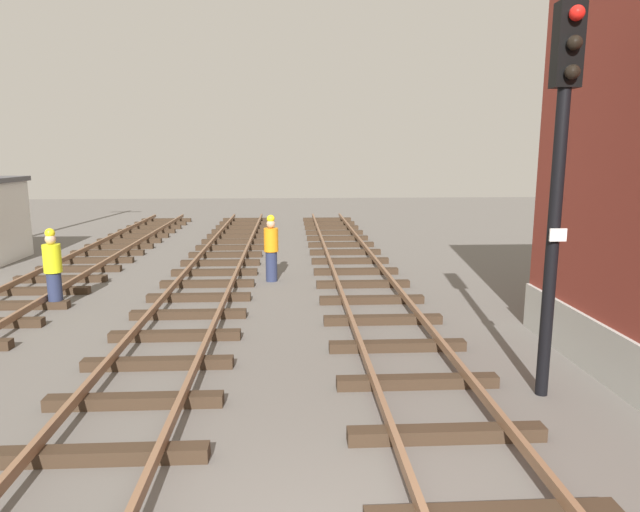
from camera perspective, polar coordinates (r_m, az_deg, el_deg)
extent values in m
cube|color=#38281C|center=(7.52, 12.77, -17.30)|extent=(2.50, 0.24, 0.18)
cube|color=#38281C|center=(8.94, 9.90, -12.54)|extent=(2.50, 0.24, 0.18)
cube|color=#38281C|center=(10.41, 7.90, -9.09)|extent=(2.50, 0.24, 0.18)
cube|color=#38281C|center=(11.92, 6.43, -6.49)|extent=(2.50, 0.24, 0.18)
cube|color=#38281C|center=(13.46, 5.30, -4.48)|extent=(2.50, 0.24, 0.18)
cube|color=#38281C|center=(15.01, 4.41, -2.88)|extent=(2.50, 0.24, 0.18)
cube|color=#38281C|center=(16.57, 3.68, -1.58)|extent=(2.50, 0.24, 0.18)
cube|color=#38281C|center=(18.15, 3.09, -0.51)|extent=(2.50, 0.24, 0.18)
cube|color=#38281C|center=(19.73, 2.59, 0.40)|extent=(2.50, 0.24, 0.18)
cube|color=#38281C|center=(21.32, 2.16, 1.16)|extent=(2.50, 0.24, 0.18)
cube|color=#38281C|center=(22.91, 1.79, 1.83)|extent=(2.50, 0.24, 0.18)
cube|color=#38281C|center=(24.51, 1.47, 2.40)|extent=(2.50, 0.24, 0.18)
cube|color=#38281C|center=(26.10, 1.19, 2.91)|extent=(2.50, 0.24, 0.18)
cube|color=#38281C|center=(27.70, 0.94, 3.35)|extent=(2.50, 0.24, 0.18)
cube|color=#38281C|center=(29.31, 0.72, 3.75)|extent=(2.50, 0.24, 0.18)
cube|color=#38281C|center=(7.38, -21.43, -18.39)|extent=(2.50, 0.24, 0.18)
cube|color=#38281C|center=(8.61, -18.38, -13.87)|extent=(2.50, 0.24, 0.18)
cube|color=#38281C|center=(9.89, -16.19, -10.48)|extent=(2.50, 0.24, 0.18)
cube|color=#38281C|center=(11.22, -14.55, -7.87)|extent=(2.50, 0.24, 0.18)
cube|color=#38281C|center=(12.56, -13.26, -5.81)|extent=(2.50, 0.24, 0.18)
cube|color=#38281C|center=(13.93, -12.24, -4.15)|extent=(2.50, 0.24, 0.18)
cube|color=#38281C|center=(15.31, -11.40, -2.79)|extent=(2.50, 0.24, 0.18)
cube|color=#38281C|center=(16.70, -10.70, -1.65)|extent=(2.50, 0.24, 0.18)
cube|color=#38281C|center=(18.10, -10.11, -0.69)|extent=(2.50, 0.24, 0.18)
cube|color=#38281C|center=(19.50, -9.61, 0.13)|extent=(2.50, 0.24, 0.18)
cube|color=#38281C|center=(20.91, -9.17, 0.85)|extent=(2.50, 0.24, 0.18)
cube|color=#38281C|center=(22.32, -8.79, 1.47)|extent=(2.50, 0.24, 0.18)
cube|color=#38281C|center=(23.73, -8.46, 2.02)|extent=(2.50, 0.24, 0.18)
cube|color=#38281C|center=(25.15, -8.16, 2.51)|extent=(2.50, 0.24, 0.18)
cube|color=#38281C|center=(26.57, -7.89, 2.94)|extent=(2.50, 0.24, 0.18)
cube|color=#38281C|center=(27.99, -7.65, 3.33)|extent=(2.50, 0.24, 0.18)
cube|color=#38281C|center=(29.42, -7.43, 3.69)|extent=(2.50, 0.24, 0.18)
cube|color=#38281C|center=(14.74, -28.80, -4.44)|extent=(2.50, 0.24, 0.18)
cube|color=#38281C|center=(15.93, -26.71, -3.20)|extent=(2.50, 0.24, 0.18)
cube|color=#38281C|center=(17.16, -24.92, -2.14)|extent=(2.50, 0.24, 0.18)
cube|color=#38281C|center=(18.40, -23.38, -1.22)|extent=(2.50, 0.24, 0.18)
cube|color=#38281C|center=(19.66, -22.03, -0.41)|extent=(2.50, 0.24, 0.18)
cube|color=#38281C|center=(20.93, -20.84, 0.30)|extent=(2.50, 0.24, 0.18)
cube|color=#38281C|center=(22.21, -19.79, 0.93)|extent=(2.50, 0.24, 0.18)
cube|color=#38281C|center=(23.51, -18.85, 1.48)|extent=(2.50, 0.24, 0.18)
cube|color=#38281C|center=(24.80, -18.01, 1.98)|extent=(2.50, 0.24, 0.18)
cube|color=#38281C|center=(26.11, -17.26, 2.43)|extent=(2.50, 0.24, 0.18)
cube|color=#38281C|center=(27.42, -16.57, 2.84)|extent=(2.50, 0.24, 0.18)
cube|color=#38281C|center=(28.74, -15.95, 3.21)|extent=(2.50, 0.24, 0.18)
cube|color=#38281C|center=(30.06, -15.39, 3.54)|extent=(2.50, 0.24, 0.18)
cylinder|color=black|center=(8.63, 22.61, 0.68)|extent=(0.18, 0.18, 4.43)
cube|color=black|center=(8.64, 23.98, 19.05)|extent=(0.36, 0.24, 1.10)
sphere|color=red|center=(8.54, 24.76, 21.60)|extent=(0.20, 0.20, 0.20)
sphere|color=black|center=(8.48, 24.55, 19.19)|extent=(0.20, 0.20, 0.20)
sphere|color=black|center=(8.42, 24.35, 16.73)|extent=(0.20, 0.20, 0.20)
cube|color=white|center=(8.47, 23.12, 1.99)|extent=(0.24, 0.03, 0.18)
cylinder|color=#262D4C|center=(15.68, -4.97, -1.05)|extent=(0.32, 0.32, 0.85)
cylinder|color=orange|center=(15.55, -5.02, 1.66)|extent=(0.40, 0.40, 0.65)
sphere|color=tan|center=(15.49, -5.05, 3.29)|extent=(0.24, 0.24, 0.24)
sphere|color=yellow|center=(15.47, -5.05, 3.80)|extent=(0.22, 0.22, 0.22)
cylinder|color=#262D4C|center=(14.33, -25.43, -3.16)|extent=(0.32, 0.32, 0.85)
cylinder|color=yellow|center=(14.18, -25.67, -0.22)|extent=(0.40, 0.40, 0.65)
sphere|color=tan|center=(14.11, -25.81, 1.56)|extent=(0.24, 0.24, 0.24)
sphere|color=yellow|center=(14.10, -25.86, 2.12)|extent=(0.22, 0.22, 0.22)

